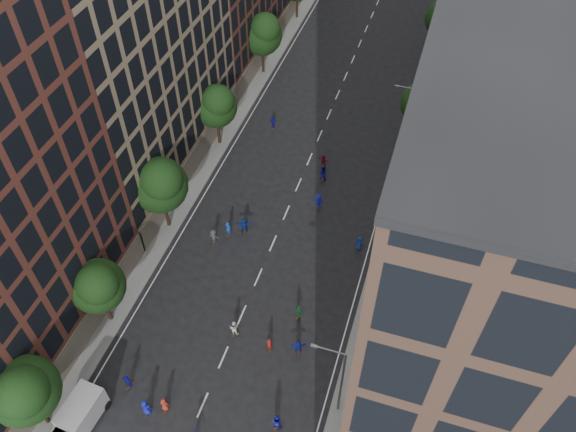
% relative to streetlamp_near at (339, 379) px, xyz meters
% --- Properties ---
extents(ground, '(240.00, 240.00, 0.00)m').
position_rel_streetlamp_near_xyz_m(ground, '(-10.37, 28.00, -5.17)').
color(ground, black).
rests_on(ground, ground).
extents(sidewalk_left, '(4.00, 105.00, 0.15)m').
position_rel_streetlamp_near_xyz_m(sidewalk_left, '(-22.37, 35.50, -5.09)').
color(sidewalk_left, slate).
rests_on(sidewalk_left, ground).
extents(sidewalk_right, '(4.00, 105.00, 0.15)m').
position_rel_streetlamp_near_xyz_m(sidewalk_right, '(1.63, 35.50, -5.09)').
color(sidewalk_right, slate).
rests_on(sidewalk_right, ground).
extents(bldg_left_b, '(14.00, 26.00, 34.00)m').
position_rel_streetlamp_near_xyz_m(bldg_left_b, '(-29.37, 23.00, 11.83)').
color(bldg_left_b, '#8D775C').
rests_on(bldg_left_b, ground).
extents(bldg_right_a, '(14.00, 30.00, 36.00)m').
position_rel_streetlamp_near_xyz_m(bldg_right_a, '(8.63, 3.00, 12.83)').
color(bldg_right_a, '#493227').
rests_on(bldg_right_a, ground).
extents(bldg_right_b, '(14.00, 28.00, 33.00)m').
position_rel_streetlamp_near_xyz_m(bldg_right_b, '(8.63, 32.00, 11.33)').
color(bldg_right_b, '#5E564E').
rests_on(bldg_right_b, ground).
extents(tree_left_0, '(5.20, 5.20, 8.83)m').
position_rel_streetlamp_near_xyz_m(tree_left_0, '(-21.38, -8.15, 0.79)').
color(tree_left_0, black).
rests_on(tree_left_0, ground).
extents(tree_left_1, '(4.80, 4.80, 8.21)m').
position_rel_streetlamp_near_xyz_m(tree_left_1, '(-21.39, 1.86, 0.38)').
color(tree_left_1, black).
rests_on(tree_left_1, ground).
extents(tree_left_2, '(5.60, 5.60, 9.45)m').
position_rel_streetlamp_near_xyz_m(tree_left_2, '(-21.36, 13.83, 1.19)').
color(tree_left_2, black).
rests_on(tree_left_2, ground).
extents(tree_left_3, '(5.00, 5.00, 8.58)m').
position_rel_streetlamp_near_xyz_m(tree_left_3, '(-21.38, 27.85, 0.65)').
color(tree_left_3, black).
rests_on(tree_left_3, ground).
extents(tree_left_4, '(5.40, 5.40, 9.08)m').
position_rel_streetlamp_near_xyz_m(tree_left_4, '(-21.37, 43.84, 0.93)').
color(tree_left_4, black).
rests_on(tree_left_4, ground).
extents(tree_right_a, '(5.00, 5.00, 8.39)m').
position_rel_streetlamp_near_xyz_m(tree_right_a, '(1.02, 35.85, 0.46)').
color(tree_right_a, black).
rests_on(tree_right_a, ground).
extents(tree_right_b, '(5.20, 5.20, 8.83)m').
position_rel_streetlamp_near_xyz_m(tree_right_b, '(1.02, 55.85, 0.79)').
color(tree_right_b, black).
rests_on(tree_right_b, ground).
extents(streetlamp_near, '(2.64, 0.22, 9.06)m').
position_rel_streetlamp_near_xyz_m(streetlamp_near, '(0.00, 0.00, 0.00)').
color(streetlamp_near, '#595B60').
rests_on(streetlamp_near, ground).
extents(streetlamp_far, '(2.64, 0.22, 9.06)m').
position_rel_streetlamp_near_xyz_m(streetlamp_far, '(0.00, 33.00, 0.00)').
color(streetlamp_far, '#595B60').
rests_on(streetlamp_far, ground).
extents(cargo_van, '(2.73, 5.15, 2.65)m').
position_rel_streetlamp_near_xyz_m(cargo_van, '(-18.82, -7.36, -3.77)').
color(cargo_van, '#B4B3B6').
rests_on(cargo_van, ground).
extents(skater_0, '(0.92, 0.62, 1.83)m').
position_rel_streetlamp_near_xyz_m(skater_0, '(-14.33, -4.91, -4.25)').
color(skater_0, '#1519AA').
rests_on(skater_0, ground).
extents(skater_2, '(0.91, 0.74, 1.77)m').
position_rel_streetlamp_near_xyz_m(skater_2, '(-4.03, -2.81, -4.28)').
color(skater_2, '#1716B8').
rests_on(skater_2, ground).
extents(skater_4, '(1.09, 0.61, 1.75)m').
position_rel_streetlamp_near_xyz_m(skater_4, '(-16.81, -3.35, -4.29)').
color(skater_4, '#161296').
rests_on(skater_4, ground).
extents(skater_5, '(1.48, 0.96, 1.52)m').
position_rel_streetlamp_near_xyz_m(skater_5, '(-4.34, 4.03, -4.41)').
color(skater_5, '#131C9D').
rests_on(skater_5, ground).
extents(skater_6, '(0.80, 0.58, 1.53)m').
position_rel_streetlamp_near_xyz_m(skater_6, '(-13.08, -4.19, -4.40)').
color(skater_6, '#AE301D').
rests_on(skater_6, ground).
extents(skater_7, '(0.66, 0.55, 1.53)m').
position_rel_streetlamp_near_xyz_m(skater_7, '(-6.81, 3.49, -4.40)').
color(skater_7, maroon).
rests_on(skater_7, ground).
extents(skater_8, '(0.85, 0.67, 1.72)m').
position_rel_streetlamp_near_xyz_m(skater_8, '(-10.29, 4.04, -4.31)').
color(skater_8, white).
rests_on(skater_8, ground).
extents(skater_9, '(1.19, 0.78, 1.73)m').
position_rel_streetlamp_near_xyz_m(skater_9, '(-16.13, 13.29, -4.30)').
color(skater_9, '#3C3D41').
rests_on(skater_9, ground).
extents(skater_10, '(1.04, 0.71, 1.63)m').
position_rel_streetlamp_near_xyz_m(skater_10, '(-5.32, 7.43, -4.35)').
color(skater_10, '#1B5A33').
rests_on(skater_10, ground).
extents(skater_11, '(1.75, 1.10, 1.80)m').
position_rel_streetlamp_near_xyz_m(skater_11, '(-13.71, 15.64, -4.27)').
color(skater_11, '#13299F').
rests_on(skater_11, ground).
extents(skater_12, '(0.83, 0.60, 1.59)m').
position_rel_streetlamp_near_xyz_m(skater_12, '(-1.87, 16.99, -4.37)').
color(skater_12, navy).
rests_on(skater_12, ground).
extents(skater_13, '(0.70, 0.50, 1.82)m').
position_rel_streetlamp_near_xyz_m(skater_13, '(-15.12, 14.74, -4.26)').
color(skater_13, '#1646BA').
rests_on(skater_13, ground).
extents(skater_14, '(1.05, 0.88, 1.92)m').
position_rel_streetlamp_near_xyz_m(skater_14, '(-7.98, 25.68, -4.21)').
color(skater_14, '#14139B').
rests_on(skater_14, ground).
extents(skater_15, '(1.32, 0.87, 1.91)m').
position_rel_streetlamp_near_xyz_m(skater_15, '(-7.26, 21.21, -4.21)').
color(skater_15, '#13189D').
rests_on(skater_15, ground).
extents(skater_16, '(1.02, 0.54, 1.65)m').
position_rel_streetlamp_near_xyz_m(skater_16, '(-16.29, 32.69, -4.34)').
color(skater_16, '#13149F').
rests_on(skater_16, ground).
extents(skater_17, '(1.47, 0.71, 1.52)m').
position_rel_streetlamp_near_xyz_m(skater_17, '(-8.56, 27.94, -4.41)').
color(skater_17, maroon).
rests_on(skater_17, ground).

